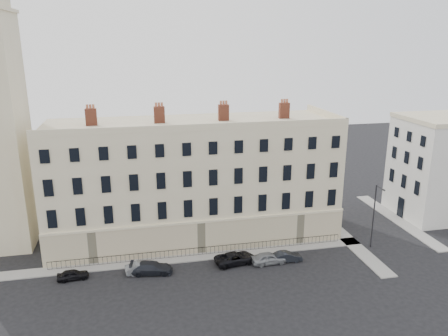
% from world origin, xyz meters
% --- Properties ---
extents(ground, '(160.00, 160.00, 0.00)m').
position_xyz_m(ground, '(0.00, 0.00, 0.00)').
color(ground, black).
rests_on(ground, ground).
extents(terrace, '(36.22, 12.22, 17.00)m').
position_xyz_m(terrace, '(-5.97, 11.97, 7.50)').
color(terrace, beige).
rests_on(terrace, ground).
extents(adjacent_building, '(10.00, 10.00, 14.00)m').
position_xyz_m(adjacent_building, '(29.00, 11.00, 7.00)').
color(adjacent_building, silver).
rests_on(adjacent_building, ground).
extents(pavement_terrace, '(48.00, 2.00, 0.12)m').
position_xyz_m(pavement_terrace, '(-10.00, 5.00, 0.06)').
color(pavement_terrace, gray).
rests_on(pavement_terrace, ground).
extents(pavement_east_return, '(2.00, 24.00, 0.12)m').
position_xyz_m(pavement_east_return, '(13.00, 8.00, 0.06)').
color(pavement_east_return, gray).
rests_on(pavement_east_return, ground).
extents(pavement_adjacent, '(2.00, 20.00, 0.12)m').
position_xyz_m(pavement_adjacent, '(23.00, 10.00, 0.06)').
color(pavement_adjacent, gray).
rests_on(pavement_adjacent, ground).
extents(railings, '(35.00, 0.04, 0.96)m').
position_xyz_m(railings, '(-6.00, 5.40, 0.55)').
color(railings, black).
rests_on(railings, ground).
extents(car_a, '(3.38, 1.63, 1.11)m').
position_xyz_m(car_a, '(-20.47, 2.87, 0.56)').
color(car_a, black).
rests_on(car_a, ground).
extents(car_b, '(4.00, 1.94, 1.26)m').
position_xyz_m(car_b, '(-13.05, 2.81, 0.63)').
color(car_b, slate).
rests_on(car_b, ground).
extents(car_c, '(4.89, 2.60, 1.35)m').
position_xyz_m(car_c, '(-12.15, 2.40, 0.68)').
color(car_c, black).
rests_on(car_c, ground).
extents(car_d, '(5.08, 2.92, 1.33)m').
position_xyz_m(car_d, '(-2.59, 2.65, 0.67)').
color(car_d, black).
rests_on(car_d, ground).
extents(car_e, '(4.11, 1.81, 1.38)m').
position_xyz_m(car_e, '(1.15, 1.83, 0.69)').
color(car_e, gray).
rests_on(car_e, ground).
extents(car_f, '(3.64, 1.32, 1.19)m').
position_xyz_m(car_f, '(3.31, 1.89, 0.60)').
color(car_f, black).
rests_on(car_f, ground).
extents(streetlamp, '(0.24, 1.76, 8.14)m').
position_xyz_m(streetlamp, '(14.85, 3.13, 4.51)').
color(streetlamp, '#2B2A2F').
rests_on(streetlamp, ground).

